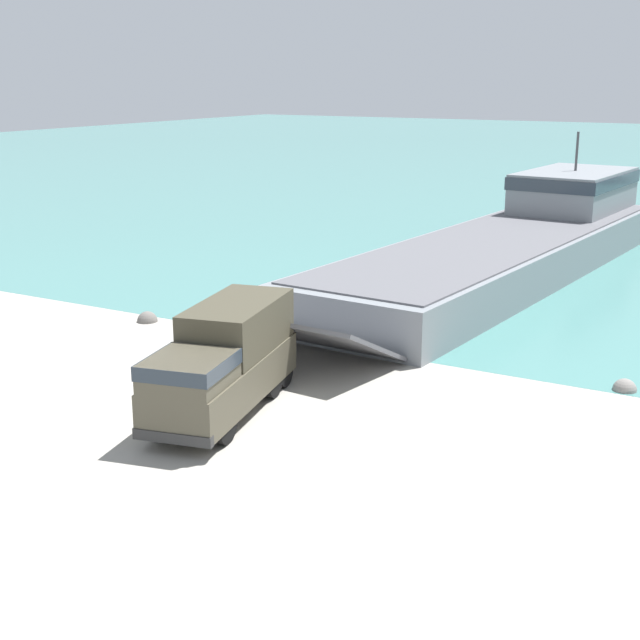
{
  "coord_description": "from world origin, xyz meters",
  "views": [
    {
      "loc": [
        17.15,
        -22.76,
        10.44
      ],
      "look_at": [
        1.77,
        4.18,
        1.88
      ],
      "focal_mm": 50.0,
      "sensor_mm": 36.0,
      "label": 1
    }
  ],
  "objects_px": {
    "landing_craft": "(519,238)",
    "soldier_on_ramp": "(172,368)",
    "military_truck": "(224,360)",
    "mooring_bollard": "(193,324)"
  },
  "relations": [
    {
      "from": "landing_craft",
      "to": "soldier_on_ramp",
      "type": "relative_size",
      "value": 22.14
    },
    {
      "from": "landing_craft",
      "to": "soldier_on_ramp",
      "type": "xyz_separation_m",
      "value": [
        -3.67,
        -26.01,
        -0.68
      ]
    },
    {
      "from": "military_truck",
      "to": "mooring_bollard",
      "type": "bearing_deg",
      "value": -148.66
    },
    {
      "from": "soldier_on_ramp",
      "to": "mooring_bollard",
      "type": "distance_m",
      "value": 7.61
    },
    {
      "from": "landing_craft",
      "to": "mooring_bollard",
      "type": "xyz_separation_m",
      "value": [
        -7.71,
        -19.6,
        -1.26
      ]
    },
    {
      "from": "landing_craft",
      "to": "military_truck",
      "type": "distance_m",
      "value": 26.28
    },
    {
      "from": "military_truck",
      "to": "landing_craft",
      "type": "bearing_deg",
      "value": 164.59
    },
    {
      "from": "soldier_on_ramp",
      "to": "mooring_bollard",
      "type": "relative_size",
      "value": 2.35
    },
    {
      "from": "military_truck",
      "to": "mooring_bollard",
      "type": "distance_m",
      "value": 9.32
    },
    {
      "from": "landing_craft",
      "to": "mooring_bollard",
      "type": "relative_size",
      "value": 52.06
    }
  ]
}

